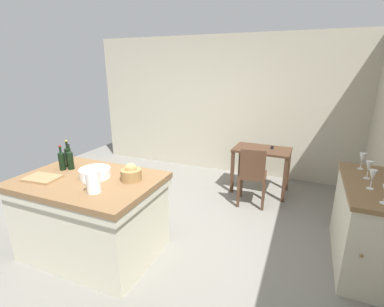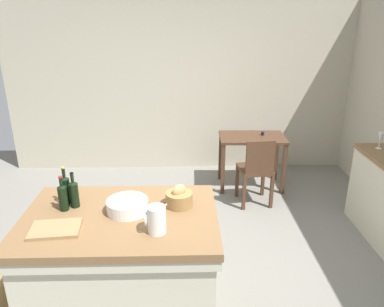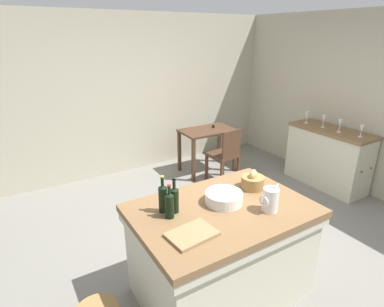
{
  "view_description": "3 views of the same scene",
  "coord_description": "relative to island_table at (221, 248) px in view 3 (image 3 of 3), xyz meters",
  "views": [
    {
      "loc": [
        1.58,
        -2.67,
        2.03
      ],
      "look_at": [
        0.23,
        0.57,
        0.93
      ],
      "focal_mm": 26.09,
      "sensor_mm": 36.0,
      "label": 1
    },
    {
      "loc": [
        -0.01,
        -3.09,
        2.35
      ],
      "look_at": [
        0.09,
        0.6,
        0.96
      ],
      "focal_mm": 34.9,
      "sensor_mm": 36.0,
      "label": 2
    },
    {
      "loc": [
        -1.91,
        -2.39,
        2.27
      ],
      "look_at": [
        -0.05,
        0.65,
        0.9
      ],
      "focal_mm": 29.31,
      "sensor_mm": 36.0,
      "label": 3
    }
  ],
  "objects": [
    {
      "name": "island_table",
      "position": [
        0.0,
        0.0,
        0.0
      ],
      "size": [
        1.5,
        1.04,
        0.9
      ],
      "color": "brown",
      "rests_on": "ground"
    },
    {
      "name": "wall_back",
      "position": [
        0.5,
        3.17,
        0.82
      ],
      "size": [
        5.32,
        0.12,
        2.6
      ],
      "primitive_type": "cube",
      "color": "#B2AA93",
      "rests_on": "ground"
    },
    {
      "name": "wash_bowl",
      "position": [
        0.06,
        0.06,
        0.46
      ],
      "size": [
        0.32,
        0.32,
        0.1
      ],
      "primitive_type": "cylinder",
      "color": "white",
      "rests_on": "island_table"
    },
    {
      "name": "side_cabinet",
      "position": [
        2.76,
        0.94,
        -0.02
      ],
      "size": [
        0.52,
        1.26,
        0.92
      ],
      "color": "brown",
      "rests_on": "ground"
    },
    {
      "name": "wine_bottle_dark",
      "position": [
        -0.37,
        0.15,
        0.53
      ],
      "size": [
        0.07,
        0.07,
        0.29
      ],
      "color": "black",
      "rests_on": "island_table"
    },
    {
      "name": "wooden_chair",
      "position": [
        1.42,
        1.81,
        0.01
      ],
      "size": [
        0.44,
        0.44,
        0.91
      ],
      "color": "#472D1E",
      "rests_on": "ground"
    },
    {
      "name": "wine_bottle_amber",
      "position": [
        -0.45,
        0.2,
        0.55
      ],
      "size": [
        0.07,
        0.07,
        0.32
      ],
      "color": "black",
      "rests_on": "island_table"
    },
    {
      "name": "ground_plane",
      "position": [
        0.5,
        0.57,
        -0.48
      ],
      "size": [
        6.76,
        6.76,
        0.0
      ],
      "primitive_type": "plane",
      "color": "slate"
    },
    {
      "name": "wall_right",
      "position": [
        3.1,
        0.57,
        0.82
      ],
      "size": [
        0.12,
        5.2,
        2.6
      ],
      "primitive_type": "cube",
      "color": "#B2AA93",
      "rests_on": "ground"
    },
    {
      "name": "wine_glass_far_left",
      "position": [
        2.76,
        0.5,
        0.55
      ],
      "size": [
        0.07,
        0.07,
        0.17
      ],
      "color": "white",
      "rests_on": "side_cabinet"
    },
    {
      "name": "writing_desk",
      "position": [
        1.46,
        2.37,
        0.14
      ],
      "size": [
        0.92,
        0.59,
        0.8
      ],
      "color": "#472D1E",
      "rests_on": "ground"
    },
    {
      "name": "wine_glass_right",
      "position": [
        2.7,
        1.38,
        0.56
      ],
      "size": [
        0.07,
        0.07,
        0.19
      ],
      "color": "white",
      "rests_on": "side_cabinet"
    },
    {
      "name": "wine_glass_middle",
      "position": [
        2.72,
        1.08,
        0.56
      ],
      "size": [
        0.07,
        0.07,
        0.19
      ],
      "color": "white",
      "rests_on": "side_cabinet"
    },
    {
      "name": "pitcher",
      "position": [
        0.3,
        -0.24,
        0.52
      ],
      "size": [
        0.17,
        0.13,
        0.24
      ],
      "color": "white",
      "rests_on": "island_table"
    },
    {
      "name": "wine_glass_left",
      "position": [
        2.71,
        0.8,
        0.56
      ],
      "size": [
        0.07,
        0.07,
        0.19
      ],
      "color": "white",
      "rests_on": "side_cabinet"
    },
    {
      "name": "wine_bottle_green",
      "position": [
        -0.45,
        0.1,
        0.53
      ],
      "size": [
        0.07,
        0.07,
        0.29
      ],
      "color": "black",
      "rests_on": "island_table"
    },
    {
      "name": "bread_basket",
      "position": [
        0.46,
        0.14,
        0.48
      ],
      "size": [
        0.22,
        0.22,
        0.19
      ],
      "color": "olive",
      "rests_on": "island_table"
    },
    {
      "name": "cutting_board",
      "position": [
        -0.42,
        -0.2,
        0.43
      ],
      "size": [
        0.37,
        0.28,
        0.02
      ],
      "primitive_type": "cube",
      "rotation": [
        0.0,
        0.0,
        0.1
      ],
      "color": "#99754C",
      "rests_on": "island_table"
    }
  ]
}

